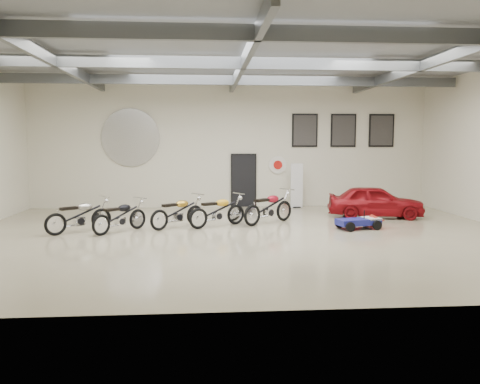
{
  "coord_description": "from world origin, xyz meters",
  "views": [
    {
      "loc": [
        -1.05,
        -12.95,
        2.59
      ],
      "look_at": [
        0.0,
        1.2,
        1.1
      ],
      "focal_mm": 35.0,
      "sensor_mm": 36.0,
      "label": 1
    }
  ],
  "objects": [
    {
      "name": "motorcycle_black",
      "position": [
        -3.54,
        0.71,
        0.48
      ],
      "size": [
        1.67,
        1.77,
        0.97
      ],
      "primitive_type": null,
      "rotation": [
        0.0,
        0.0,
        0.84
      ],
      "color": "silver",
      "rests_on": "floor"
    },
    {
      "name": "ceiling_beams",
      "position": [
        0.0,
        0.0,
        4.75
      ],
      "size": [
        15.8,
        11.8,
        0.32
      ],
      "primitive_type": null,
      "color": "#525659",
      "rests_on": "ceiling"
    },
    {
      "name": "poster_mid",
      "position": [
        4.6,
        5.96,
        3.1
      ],
      "size": [
        1.05,
        0.08,
        1.35
      ],
      "primitive_type": null,
      "color": "black",
      "rests_on": "back_wall"
    },
    {
      "name": "oil_sign",
      "position": [
        1.9,
        5.95,
        1.7
      ],
      "size": [
        0.72,
        0.1,
        0.72
      ],
      "primitive_type": null,
      "color": "white",
      "rests_on": "back_wall"
    },
    {
      "name": "logo_plaque",
      "position": [
        -4.0,
        5.95,
        2.8
      ],
      "size": [
        2.3,
        0.06,
        1.16
      ],
      "primitive_type": null,
      "color": "silver",
      "rests_on": "back_wall"
    },
    {
      "name": "motorcycle_gold",
      "position": [
        -1.91,
        1.31,
        0.51
      ],
      "size": [
        1.87,
        1.73,
        1.01
      ],
      "primitive_type": null,
      "rotation": [
        0.0,
        0.0,
        0.71
      ],
      "color": "silver",
      "rests_on": "floor"
    },
    {
      "name": "poster_left",
      "position": [
        3.0,
        5.96,
        3.1
      ],
      "size": [
        1.05,
        0.08,
        1.35
      ],
      "primitive_type": null,
      "color": "black",
      "rests_on": "back_wall"
    },
    {
      "name": "vintage_car",
      "position": [
        4.87,
        2.86,
        0.56
      ],
      "size": [
        1.96,
        3.47,
        1.11
      ],
      "primitive_type": "imported",
      "rotation": [
        0.0,
        0.0,
        1.36
      ],
      "color": "maroon",
      "rests_on": "floor"
    },
    {
      "name": "go_kart",
      "position": [
        3.68,
        0.72,
        0.29
      ],
      "size": [
        1.73,
        1.07,
        0.58
      ],
      "primitive_type": null,
      "rotation": [
        0.0,
        0.0,
        0.23
      ],
      "color": "navy",
      "rests_on": "floor"
    },
    {
      "name": "poster_right",
      "position": [
        6.2,
        5.96,
        3.1
      ],
      "size": [
        1.05,
        0.08,
        1.35
      ],
      "primitive_type": null,
      "color": "black",
      "rests_on": "back_wall"
    },
    {
      "name": "motorcycle_red",
      "position": [
        0.98,
        1.86,
        0.55
      ],
      "size": [
        2.05,
        1.81,
        1.09
      ],
      "primitive_type": null,
      "rotation": [
        0.0,
        0.0,
        0.67
      ],
      "color": "silver",
      "rests_on": "floor"
    },
    {
      "name": "banner_stand",
      "position": [
        2.6,
        5.5,
        0.91
      ],
      "size": [
        0.51,
        0.24,
        1.81
      ],
      "primitive_type": null,
      "rotation": [
        0.0,
        0.0,
        0.09
      ],
      "color": "white",
      "rests_on": "floor"
    },
    {
      "name": "back_wall",
      "position": [
        0.0,
        6.0,
        2.5
      ],
      "size": [
        16.0,
        0.02,
        5.0
      ],
      "primitive_type": "cube",
      "color": "beige",
      "rests_on": "floor"
    },
    {
      "name": "motorcycle_silver",
      "position": [
        -4.72,
        0.75,
        0.51
      ],
      "size": [
        1.92,
        1.72,
        1.03
      ],
      "primitive_type": null,
      "rotation": [
        0.0,
        0.0,
        0.68
      ],
      "color": "silver",
      "rests_on": "floor"
    },
    {
      "name": "motorcycle_yellow",
      "position": [
        -0.68,
        1.4,
        0.51
      ],
      "size": [
        2.0,
        1.54,
        1.02
      ],
      "primitive_type": null,
      "rotation": [
        0.0,
        0.0,
        0.55
      ],
      "color": "silver",
      "rests_on": "floor"
    },
    {
      "name": "floor",
      "position": [
        0.0,
        0.0,
        0.0
      ],
      "size": [
        16.0,
        12.0,
        0.01
      ],
      "primitive_type": "cube",
      "color": "tan",
      "rests_on": "ground"
    },
    {
      "name": "ceiling",
      "position": [
        0.0,
        0.0,
        5.0
      ],
      "size": [
        16.0,
        12.0,
        0.01
      ],
      "primitive_type": "cube",
      "color": "gray",
      "rests_on": "back_wall"
    },
    {
      "name": "door",
      "position": [
        0.5,
        5.95,
        1.05
      ],
      "size": [
        0.92,
        0.08,
        2.1
      ],
      "primitive_type": "cube",
      "color": "black",
      "rests_on": "back_wall"
    }
  ]
}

